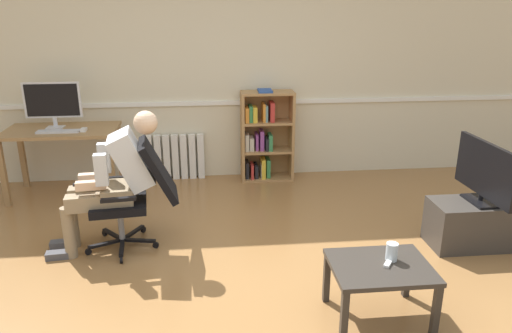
% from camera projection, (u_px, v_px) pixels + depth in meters
% --- Properties ---
extents(ground_plane, '(18.00, 18.00, 0.00)m').
position_uv_depth(ground_plane, '(248.00, 291.00, 3.65)').
color(ground_plane, olive).
extents(back_wall, '(12.00, 0.13, 2.70)m').
position_uv_depth(back_wall, '(228.00, 66.00, 5.71)').
color(back_wall, beige).
rests_on(back_wall, ground_plane).
extents(computer_desk, '(1.19, 0.66, 0.76)m').
position_uv_depth(computer_desk, '(62.00, 139.00, 5.29)').
color(computer_desk, '#9E7547').
rests_on(computer_desk, ground_plane).
extents(imac_monitor, '(0.60, 0.14, 0.50)m').
position_uv_depth(imac_monitor, '(52.00, 102.00, 5.23)').
color(imac_monitor, silver).
rests_on(imac_monitor, computer_desk).
extents(keyboard, '(0.44, 0.12, 0.02)m').
position_uv_depth(keyboard, '(58.00, 131.00, 5.12)').
color(keyboard, silver).
rests_on(keyboard, computer_desk).
extents(computer_mouse, '(0.06, 0.10, 0.03)m').
position_uv_depth(computer_mouse, '(84.00, 130.00, 5.16)').
color(computer_mouse, white).
rests_on(computer_mouse, computer_desk).
extents(bookshelf, '(0.62, 0.29, 1.10)m').
position_uv_depth(bookshelf, '(264.00, 137.00, 5.82)').
color(bookshelf, '#AD7F4C').
rests_on(bookshelf, ground_plane).
extents(radiator, '(0.70, 0.08, 0.55)m').
position_uv_depth(radiator, '(175.00, 157.00, 5.89)').
color(radiator, white).
rests_on(radiator, ground_plane).
extents(office_chair, '(0.83, 0.63, 0.96)m').
position_uv_depth(office_chair, '(137.00, 191.00, 4.19)').
color(office_chair, black).
rests_on(office_chair, ground_plane).
extents(person_seated, '(1.01, 0.42, 1.22)m').
position_uv_depth(person_seated, '(113.00, 178.00, 4.11)').
color(person_seated, '#937F60').
rests_on(person_seated, ground_plane).
extents(tv_stand, '(0.82, 0.40, 0.41)m').
position_uv_depth(tv_stand, '(477.00, 224.00, 4.29)').
color(tv_stand, '#3D3833').
rests_on(tv_stand, ground_plane).
extents(tv_screen, '(0.21, 0.81, 0.53)m').
position_uv_depth(tv_screen, '(485.00, 172.00, 4.13)').
color(tv_screen, black).
rests_on(tv_screen, tv_stand).
extents(coffee_table, '(0.66, 0.52, 0.41)m').
position_uv_depth(coffee_table, '(380.00, 273.00, 3.24)').
color(coffee_table, '#332D28').
rests_on(coffee_table, ground_plane).
extents(drinking_glass, '(0.08, 0.08, 0.12)m').
position_uv_depth(drinking_glass, '(392.00, 252.00, 3.26)').
color(drinking_glass, silver).
rests_on(drinking_glass, coffee_table).
extents(spare_remote, '(0.12, 0.14, 0.02)m').
position_uv_depth(spare_remote, '(389.00, 262.00, 3.24)').
color(spare_remote, white).
rests_on(spare_remote, coffee_table).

